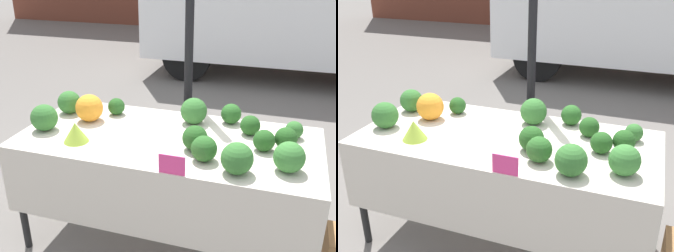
# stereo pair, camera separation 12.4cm
# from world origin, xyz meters

# --- Properties ---
(ground_plane) EXTENTS (40.00, 40.00, 0.00)m
(ground_plane) POSITION_xyz_m (0.00, 0.00, 0.00)
(ground_plane) COLOR slate
(tent_pole) EXTENTS (0.07, 0.07, 2.71)m
(tent_pole) POSITION_xyz_m (-0.07, 0.76, 1.35)
(tent_pole) COLOR black
(tent_pole) RESTS_ON ground_plane
(market_table) EXTENTS (1.99, 0.93, 0.83)m
(market_table) POSITION_xyz_m (0.00, -0.07, 0.73)
(market_table) COLOR beige
(market_table) RESTS_ON ground_plane
(orange_cauliflower) EXTENTS (0.20, 0.20, 0.20)m
(orange_cauliflower) POSITION_xyz_m (-0.63, 0.09, 0.93)
(orange_cauliflower) COLOR orange
(orange_cauliflower) RESTS_ON market_table
(romanesco_head) EXTENTS (0.16, 0.16, 0.13)m
(romanesco_head) POSITION_xyz_m (-0.55, -0.24, 0.89)
(romanesco_head) COLOR #93B238
(romanesco_head) RESTS_ON market_table
(broccoli_head_0) EXTENTS (0.18, 0.18, 0.18)m
(broccoli_head_0) POSITION_xyz_m (0.50, -0.33, 0.92)
(broccoli_head_0) COLOR #336B2D
(broccoli_head_0) RESTS_ON market_table
(broccoli_head_1) EXTENTS (0.18, 0.18, 0.18)m
(broccoli_head_1) POSITION_xyz_m (-0.84, -0.15, 0.92)
(broccoli_head_1) COLOR #336B2D
(broccoli_head_1) RESTS_ON market_table
(broccoli_head_2) EXTENTS (0.17, 0.17, 0.17)m
(broccoli_head_2) POSITION_xyz_m (-0.85, 0.18, 0.91)
(broccoli_head_2) COLOR #336B2D
(broccoli_head_2) RESTS_ON market_table
(broccoli_head_3) EXTENTS (0.15, 0.15, 0.15)m
(broccoli_head_3) POSITION_xyz_m (0.30, -0.24, 0.90)
(broccoli_head_3) COLOR #285B23
(broccoli_head_3) RESTS_ON market_table
(broccoli_head_4) EXTENTS (0.14, 0.14, 0.14)m
(broccoli_head_4) POSITION_xyz_m (0.75, 0.06, 0.90)
(broccoli_head_4) COLOR #23511E
(broccoli_head_4) RESTS_ON market_table
(broccoli_head_5) EXTENTS (0.19, 0.19, 0.19)m
(broccoli_head_5) POSITION_xyz_m (0.10, 0.28, 0.92)
(broccoli_head_5) COLOR #336B2D
(broccoli_head_5) RESTS_ON market_table
(broccoli_head_6) EXTENTS (0.18, 0.18, 0.18)m
(broccoli_head_6) POSITION_xyz_m (0.78, -0.22, 0.91)
(broccoli_head_6) COLOR #387533
(broccoli_head_6) RESTS_ON market_table
(broccoli_head_7) EXTENTS (0.14, 0.14, 0.14)m
(broccoli_head_7) POSITION_xyz_m (0.36, 0.36, 0.90)
(broccoli_head_7) COLOR #285B23
(broccoli_head_7) RESTS_ON market_table
(broccoli_head_8) EXTENTS (0.16, 0.16, 0.16)m
(broccoli_head_8) POSITION_xyz_m (0.21, -0.12, 0.91)
(broccoli_head_8) COLOR #23511E
(broccoli_head_8) RESTS_ON market_table
(broccoli_head_9) EXTENTS (0.14, 0.14, 0.14)m
(broccoli_head_9) POSITION_xyz_m (0.62, -0.01, 0.89)
(broccoli_head_9) COLOR #23511E
(broccoli_head_9) RESTS_ON market_table
(broccoli_head_10) EXTENTS (0.12, 0.12, 0.12)m
(broccoli_head_10) POSITION_xyz_m (0.80, 0.24, 0.88)
(broccoli_head_10) COLOR #336B2D
(broccoli_head_10) RESTS_ON market_table
(broccoli_head_11) EXTENTS (0.13, 0.13, 0.13)m
(broccoli_head_11) POSITION_xyz_m (-0.49, 0.27, 0.89)
(broccoli_head_11) COLOR #23511E
(broccoli_head_11) RESTS_ON market_table
(broccoli_head_12) EXTENTS (0.13, 0.13, 0.13)m
(broccoli_head_12) POSITION_xyz_m (0.51, 0.21, 0.89)
(broccoli_head_12) COLOR #23511E
(broccoli_head_12) RESTS_ON market_table
(price_sign) EXTENTS (0.15, 0.01, 0.12)m
(price_sign) POSITION_xyz_m (0.16, -0.45, 0.88)
(price_sign) COLOR #E53D84
(price_sign) RESTS_ON market_table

